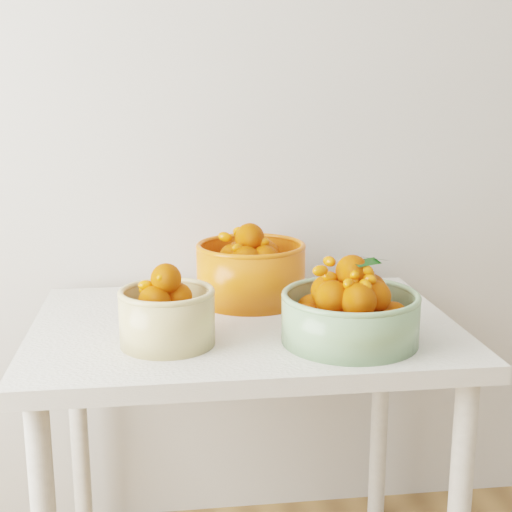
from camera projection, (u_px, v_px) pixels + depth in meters
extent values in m
cube|color=beige|center=(320.00, 68.00, 1.98)|extent=(4.00, 0.04, 2.70)
cube|color=silver|center=(244.00, 330.00, 1.71)|extent=(1.00, 0.70, 0.04)
cylinder|color=silver|center=(79.00, 428.00, 2.02)|extent=(0.05, 0.05, 0.71)
cylinder|color=silver|center=(380.00, 411.00, 2.13)|extent=(0.05, 0.05, 0.71)
cylinder|color=tan|center=(167.00, 318.00, 1.54)|extent=(0.27, 0.27, 0.12)
torus|color=tan|center=(166.00, 292.00, 1.53)|extent=(0.27, 0.27, 0.01)
sphere|color=#D1660C|center=(192.00, 323.00, 1.55)|extent=(0.07, 0.07, 0.07)
sphere|color=#D1660C|center=(167.00, 316.00, 1.59)|extent=(0.07, 0.07, 0.07)
sphere|color=#D1660C|center=(143.00, 324.00, 1.54)|extent=(0.07, 0.07, 0.07)
sphere|color=#E14300|center=(167.00, 331.00, 1.49)|extent=(0.07, 0.07, 0.07)
sphere|color=#E14300|center=(167.00, 323.00, 1.54)|extent=(0.07, 0.07, 0.07)
sphere|color=#E14300|center=(178.00, 297.00, 1.55)|extent=(0.06, 0.06, 0.06)
sphere|color=#E14300|center=(154.00, 302.00, 1.52)|extent=(0.07, 0.07, 0.07)
sphere|color=#E14300|center=(166.00, 279.00, 1.52)|extent=(0.07, 0.07, 0.07)
ellipsoid|color=#E55509|center=(146.00, 290.00, 1.54)|extent=(0.04, 0.04, 0.03)
ellipsoid|color=#E55509|center=(162.00, 277.00, 1.51)|extent=(0.04, 0.04, 0.03)
ellipsoid|color=#E55509|center=(146.00, 285.00, 1.52)|extent=(0.04, 0.03, 0.03)
ellipsoid|color=#E55509|center=(173.00, 289.00, 1.55)|extent=(0.04, 0.05, 0.04)
cylinder|color=gray|center=(350.00, 319.00, 1.56)|extent=(0.37, 0.37, 0.10)
torus|color=gray|center=(351.00, 296.00, 1.54)|extent=(0.37, 0.37, 0.01)
sphere|color=#E14300|center=(392.00, 318.00, 1.57)|extent=(0.07, 0.07, 0.07)
sphere|color=#E14300|center=(371.00, 309.00, 1.63)|extent=(0.07, 0.07, 0.07)
sphere|color=#E14300|center=(340.00, 307.00, 1.65)|extent=(0.08, 0.08, 0.08)
sphere|color=#E14300|center=(313.00, 312.00, 1.61)|extent=(0.08, 0.08, 0.08)
sphere|color=#E14300|center=(307.00, 322.00, 1.54)|extent=(0.08, 0.08, 0.08)
sphere|color=#E14300|center=(326.00, 331.00, 1.48)|extent=(0.08, 0.08, 0.08)
sphere|color=#E14300|center=(360.00, 334.00, 1.46)|extent=(0.08, 0.08, 0.08)
sphere|color=#E14300|center=(389.00, 329.00, 1.50)|extent=(0.08, 0.08, 0.08)
sphere|color=#E14300|center=(350.00, 320.00, 1.56)|extent=(0.07, 0.07, 0.07)
sphere|color=#E14300|center=(369.00, 290.00, 1.57)|extent=(0.08, 0.08, 0.08)
sphere|color=#E14300|center=(346.00, 287.00, 1.60)|extent=(0.08, 0.08, 0.08)
sphere|color=#E14300|center=(327.00, 291.00, 1.56)|extent=(0.07, 0.07, 0.07)
sphere|color=#E14300|center=(333.00, 298.00, 1.51)|extent=(0.08, 0.08, 0.08)
sphere|color=#E14300|center=(358.00, 301.00, 1.49)|extent=(0.08, 0.08, 0.08)
sphere|color=#E14300|center=(375.00, 297.00, 1.52)|extent=(0.07, 0.07, 0.07)
sphere|color=#E14300|center=(352.00, 271.00, 1.54)|extent=(0.07, 0.07, 0.07)
ellipsoid|color=#E55509|center=(369.00, 279.00, 1.51)|extent=(0.05, 0.05, 0.03)
ellipsoid|color=#E55509|center=(329.00, 261.00, 1.59)|extent=(0.04, 0.04, 0.03)
ellipsoid|color=#E55509|center=(365.00, 286.00, 1.49)|extent=(0.04, 0.05, 0.04)
ellipsoid|color=#E55509|center=(354.00, 271.00, 1.52)|extent=(0.04, 0.04, 0.03)
ellipsoid|color=#E55509|center=(330.00, 277.00, 1.54)|extent=(0.04, 0.04, 0.04)
ellipsoid|color=#E55509|center=(355.00, 276.00, 1.53)|extent=(0.05, 0.04, 0.03)
ellipsoid|color=#E55509|center=(367.00, 274.00, 1.52)|extent=(0.05, 0.04, 0.04)
ellipsoid|color=#E55509|center=(352.00, 280.00, 1.54)|extent=(0.04, 0.03, 0.03)
ellipsoid|color=#E55509|center=(354.00, 275.00, 1.51)|extent=(0.03, 0.04, 0.04)
ellipsoid|color=#E55509|center=(320.00, 271.00, 1.51)|extent=(0.04, 0.03, 0.03)
ellipsoid|color=#E55509|center=(353.00, 289.00, 1.52)|extent=(0.03, 0.04, 0.03)
ellipsoid|color=#E55509|center=(354.00, 281.00, 1.51)|extent=(0.03, 0.04, 0.04)
ellipsoid|color=#E55509|center=(367.00, 275.00, 1.57)|extent=(0.05, 0.04, 0.04)
ellipsoid|color=#E55509|center=(366.00, 277.00, 1.55)|extent=(0.04, 0.04, 0.03)
ellipsoid|color=#E55509|center=(348.00, 284.00, 1.49)|extent=(0.04, 0.04, 0.03)
ellipsoid|color=#E55509|center=(350.00, 269.00, 1.56)|extent=(0.03, 0.04, 0.03)
ellipsoid|color=#E55509|center=(366.00, 270.00, 1.52)|extent=(0.05, 0.04, 0.04)
cylinder|color=#EF5511|center=(251.00, 273.00, 1.86)|extent=(0.33, 0.33, 0.15)
torus|color=#EF5511|center=(251.00, 246.00, 1.84)|extent=(0.33, 0.33, 0.01)
sphere|color=#D1660C|center=(283.00, 280.00, 1.87)|extent=(0.08, 0.08, 0.08)
sphere|color=#D1660C|center=(268.00, 274.00, 1.93)|extent=(0.07, 0.07, 0.07)
sphere|color=#E14300|center=(241.00, 273.00, 1.94)|extent=(0.08, 0.08, 0.08)
sphere|color=#E14300|center=(221.00, 278.00, 1.89)|extent=(0.09, 0.09, 0.09)
sphere|color=#E14300|center=(224.00, 286.00, 1.81)|extent=(0.08, 0.08, 0.08)
sphere|color=#E14300|center=(248.00, 290.00, 1.78)|extent=(0.08, 0.08, 0.08)
sphere|color=#E14300|center=(275.00, 287.00, 1.81)|extent=(0.08, 0.08, 0.08)
sphere|color=#E14300|center=(251.00, 281.00, 1.86)|extent=(0.08, 0.08, 0.08)
sphere|color=#E14300|center=(265.00, 255.00, 1.88)|extent=(0.08, 0.08, 0.08)
sphere|color=#E14300|center=(246.00, 254.00, 1.89)|extent=(0.07, 0.07, 0.07)
sphere|color=#E14300|center=(233.00, 258.00, 1.85)|extent=(0.07, 0.07, 0.07)
sphere|color=#E14300|center=(246.00, 262.00, 1.80)|extent=(0.08, 0.08, 0.08)
sphere|color=#E14300|center=(265.00, 261.00, 1.82)|extent=(0.08, 0.08, 0.08)
sphere|color=#E14300|center=(250.00, 238.00, 1.84)|extent=(0.08, 0.08, 0.08)
ellipsoid|color=#E55509|center=(235.00, 247.00, 1.88)|extent=(0.05, 0.05, 0.04)
ellipsoid|color=#E55509|center=(251.00, 241.00, 1.84)|extent=(0.04, 0.05, 0.04)
ellipsoid|color=#E55509|center=(250.00, 235.00, 1.88)|extent=(0.03, 0.04, 0.03)
ellipsoid|color=#E55509|center=(238.00, 249.00, 1.80)|extent=(0.05, 0.05, 0.04)
ellipsoid|color=#E55509|center=(225.00, 237.00, 1.85)|extent=(0.05, 0.04, 0.04)
ellipsoid|color=#E55509|center=(262.00, 242.00, 1.83)|extent=(0.05, 0.04, 0.04)
ellipsoid|color=#E55509|center=(238.00, 232.00, 1.89)|extent=(0.04, 0.05, 0.04)
ellipsoid|color=#E55509|center=(263.00, 248.00, 1.85)|extent=(0.04, 0.04, 0.03)
ellipsoid|color=#E55509|center=(248.00, 247.00, 1.88)|extent=(0.03, 0.04, 0.03)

